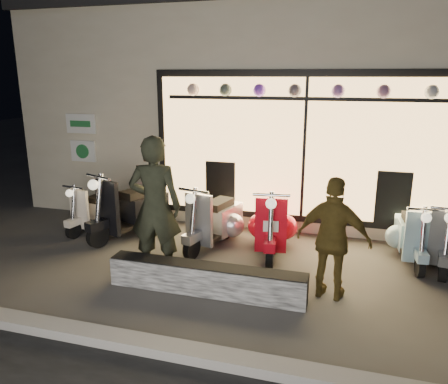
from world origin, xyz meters
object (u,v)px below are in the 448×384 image
Objects in this scene: scooter_red at (272,223)px; man at (155,207)px; woman at (333,239)px; graffiti_barrier at (206,279)px; scooter_silver at (217,219)px.

man reaches higher than scooter_red.
man is 1.26× the size of woman.
scooter_red is 0.95× the size of woman.
man reaches higher than graffiti_barrier.
scooter_silver is (-0.39, 1.74, 0.22)m from graffiti_barrier.
scooter_silver is 0.93× the size of woman.
man is at bearing -142.51° from scooter_red.
woman is at bearing -21.37° from scooter_silver.
woman is (2.44, -0.02, -0.21)m from man.
scooter_silver is 0.93m from scooter_red.
scooter_silver is 2.42m from woman.
graffiti_barrier is 1.74× the size of scooter_red.
man reaches higher than scooter_silver.
woman reaches higher than scooter_silver.
man is (-0.48, -1.37, 0.58)m from scooter_silver.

